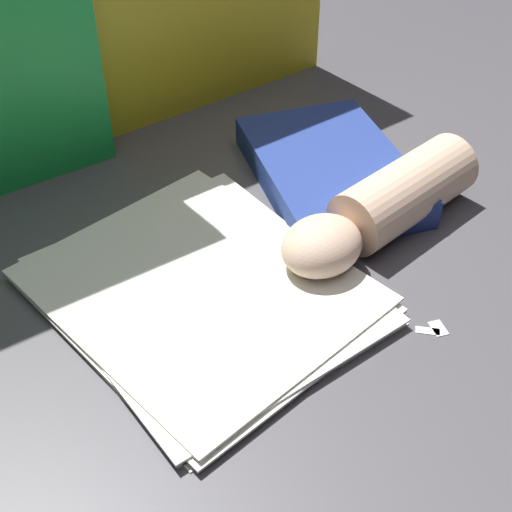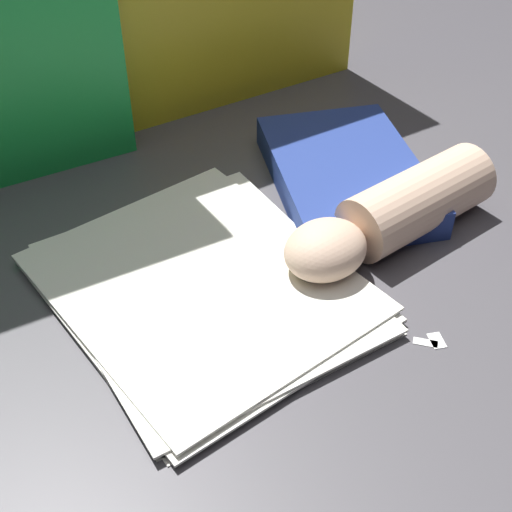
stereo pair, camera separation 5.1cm
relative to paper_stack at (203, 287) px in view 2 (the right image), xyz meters
name	(u,v)px [view 2 (the right image)]	position (x,y,z in m)	size (l,w,h in m)	color
ground_plane	(281,324)	(0.04, -0.09, -0.01)	(6.00, 6.00, 0.00)	#4C494F
paper_stack	(203,287)	(0.00, 0.00, 0.00)	(0.31, 0.36, 0.02)	white
book_closed	(346,174)	(0.26, 0.06, 0.01)	(0.27, 0.31, 0.04)	navy
scissors	(310,294)	(0.09, -0.08, 0.00)	(0.14, 0.16, 0.01)	silver
hand_forearm	(393,214)	(0.22, -0.06, 0.03)	(0.29, 0.08, 0.08)	beige
paper_scrap_near	(437,340)	(0.15, -0.20, -0.01)	(0.02, 0.03, 0.00)	white
paper_scrap_mid	(425,342)	(0.14, -0.20, -0.01)	(0.02, 0.03, 0.00)	white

